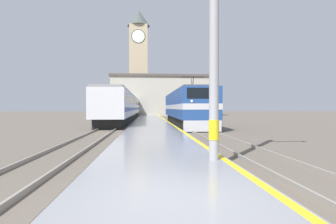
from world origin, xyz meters
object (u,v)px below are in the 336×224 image
(locomotive_train, at_px, (185,108))
(catenary_mast, at_px, (216,13))
(clock_tower, at_px, (139,59))
(passenger_train, at_px, (127,107))

(locomotive_train, xyz_separation_m, catenary_mast, (-1.93, -19.52, 2.80))
(clock_tower, bearing_deg, locomotive_train, -82.17)
(catenary_mast, distance_m, clock_tower, 66.85)
(catenary_mast, xyz_separation_m, clock_tower, (-4.43, 65.82, 10.83))
(passenger_train, xyz_separation_m, catenary_mast, (5.28, -35.54, 2.66))
(catenary_mast, bearing_deg, locomotive_train, 84.35)
(locomotive_train, bearing_deg, catenary_mast, -95.65)
(passenger_train, distance_m, clock_tower, 33.16)
(locomotive_train, bearing_deg, passenger_train, 114.25)
(locomotive_train, relative_size, clock_tower, 0.61)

